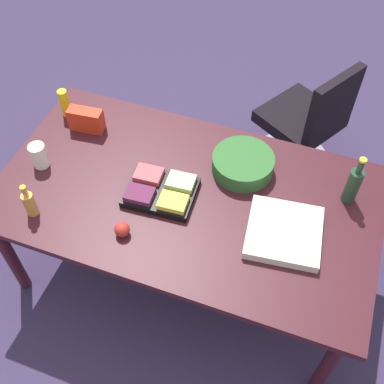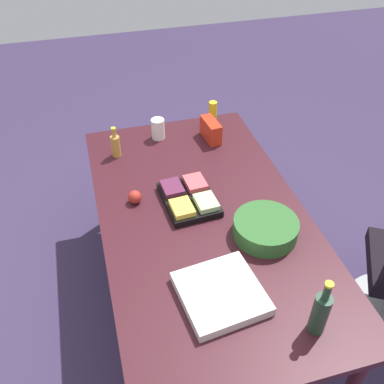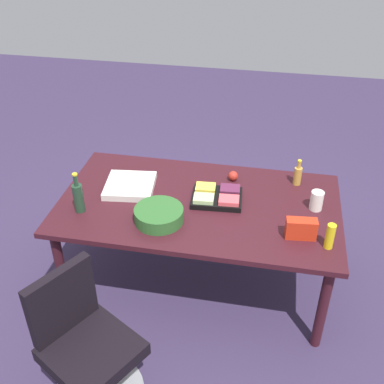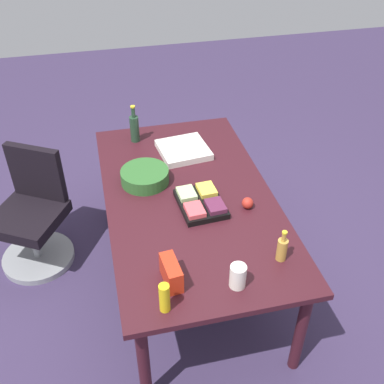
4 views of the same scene
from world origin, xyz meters
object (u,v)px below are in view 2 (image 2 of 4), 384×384
object	(u,v)px
chip_bag_red	(211,130)
dressing_bottle	(116,145)
mayo_jar	(158,129)
conference_table	(203,224)
fruit_platter	(189,198)
mustard_bottle	(213,113)
salad_bowl	(265,228)
apple_red	(135,197)
pizza_box	(221,293)
wine_bottle	(320,312)

from	to	relation	value
chip_bag_red	dressing_bottle	bearing A→B (deg)	92.37
mayo_jar	chip_bag_red	world-z (taller)	mayo_jar
conference_table	fruit_platter	world-z (taller)	fruit_platter
fruit_platter	mustard_bottle	bearing A→B (deg)	-26.35
salad_bowl	fruit_platter	distance (m)	0.47
mustard_bottle	dressing_bottle	size ratio (longest dim) A/B	0.85
conference_table	salad_bowl	size ratio (longest dim) A/B	5.99
apple_red	conference_table	bearing A→B (deg)	-121.01
chip_bag_red	mustard_bottle	bearing A→B (deg)	-21.33
conference_table	dressing_bottle	distance (m)	0.81
pizza_box	mustard_bottle	distance (m)	1.50
salad_bowl	mustard_bottle	xyz separation A→B (m)	(1.13, -0.07, 0.04)
pizza_box	apple_red	bearing A→B (deg)	12.72
apple_red	fruit_platter	bearing A→B (deg)	-105.68
fruit_platter	dressing_bottle	distance (m)	0.66
dressing_bottle	wine_bottle	world-z (taller)	wine_bottle
salad_bowl	dressing_bottle	world-z (taller)	dressing_bottle
pizza_box	wine_bottle	world-z (taller)	wine_bottle
conference_table	dressing_bottle	bearing A→B (deg)	28.94
conference_table	mayo_jar	world-z (taller)	mayo_jar
mustard_bottle	dressing_bottle	xyz separation A→B (m)	(-0.20, 0.72, -0.01)
salad_bowl	mustard_bottle	distance (m)	1.13
pizza_box	fruit_platter	world-z (taller)	fruit_platter
dressing_bottle	chip_bag_red	distance (m)	0.65
mustard_bottle	wine_bottle	world-z (taller)	wine_bottle
mayo_jar	wine_bottle	bearing A→B (deg)	-168.37
wine_bottle	mayo_jar	world-z (taller)	wine_bottle
mayo_jar	dressing_bottle	bearing A→B (deg)	113.67
mustard_bottle	fruit_platter	size ratio (longest dim) A/B	0.47
salad_bowl	mayo_jar	world-z (taller)	mayo_jar
pizza_box	mayo_jar	size ratio (longest dim) A/B	2.52
mustard_bottle	mayo_jar	world-z (taller)	mustard_bottle
dressing_bottle	chip_bag_red	bearing A→B (deg)	-87.63
mayo_jar	fruit_platter	bearing A→B (deg)	-177.72
fruit_platter	salad_bowl	bearing A→B (deg)	-138.21
fruit_platter	wine_bottle	distance (m)	0.98
wine_bottle	apple_red	xyz separation A→B (m)	(1.01, 0.60, -0.08)
conference_table	salad_bowl	bearing A→B (deg)	-130.74
mayo_jar	apple_red	xyz separation A→B (m)	(-0.62, 0.27, -0.03)
wine_bottle	mayo_jar	size ratio (longest dim) A/B	2.15
salad_bowl	apple_red	bearing A→B (deg)	54.46
pizza_box	salad_bowl	bearing A→B (deg)	-54.64
pizza_box	apple_red	distance (m)	0.79
wine_bottle	mayo_jar	xyz separation A→B (m)	(1.63, 0.34, -0.05)
mustard_bottle	mayo_jar	xyz separation A→B (m)	(-0.07, 0.41, -0.02)
mustard_bottle	apple_red	xyz separation A→B (m)	(-0.69, 0.68, -0.05)
salad_bowl	chip_bag_red	bearing A→B (deg)	0.15
fruit_platter	wine_bottle	bearing A→B (deg)	-161.66
dressing_bottle	wine_bottle	xyz separation A→B (m)	(-1.50, -0.64, 0.04)
mustard_bottle	fruit_platter	bearing A→B (deg)	153.65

